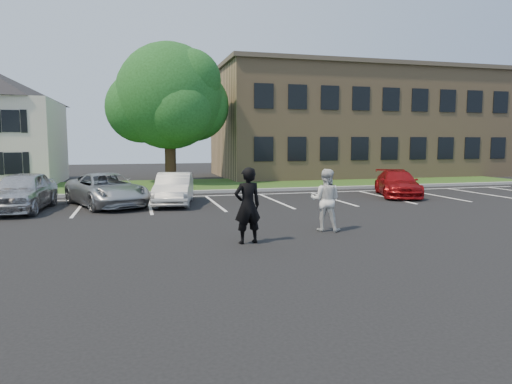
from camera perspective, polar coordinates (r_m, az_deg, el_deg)
ground_plane at (r=12.44m, az=1.20°, el=-6.23°), size 90.00×90.00×0.00m
curb at (r=24.04m, az=-6.80°, el=0.03°), size 40.00×0.30×0.15m
grass_strip at (r=27.99m, az=-7.97°, el=0.84°), size 44.00×8.00×0.08m
stall_lines at (r=21.33m, az=-1.90°, el=-0.92°), size 34.00×5.36×0.01m
office_building at (r=37.91m, az=12.46°, el=8.42°), size 22.40×10.40×8.30m
tree at (r=29.65m, az=-10.64°, el=11.37°), size 7.80×7.20×8.80m
man_black_suit at (r=12.07m, az=-1.07°, el=-1.71°), size 0.80×0.59×2.03m
man_white_shirt at (r=13.93m, az=8.70°, el=-1.00°), size 1.15×1.07×1.89m
car_silver_west at (r=19.94m, az=-27.16°, el=0.08°), size 2.21×4.67×1.54m
car_silver_minivan at (r=20.11m, az=-18.19°, el=0.27°), size 3.98×5.43×1.37m
car_white_sedan at (r=19.97m, az=-10.20°, el=0.42°), size 2.13×4.29×1.35m
car_red_compact at (r=23.58m, az=17.27°, el=1.02°), size 3.19×4.68×1.26m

